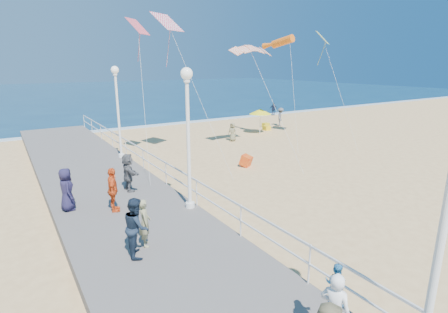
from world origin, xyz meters
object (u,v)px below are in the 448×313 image
beach_walker_c (232,132)px  beach_chair_right (267,128)px  spectator_7 (136,227)px  spectator_5 (128,172)px  spectator_6 (145,223)px  beach_umbrella (260,112)px  toddler_held (336,284)px  beach_walker_a (281,117)px  spectator_4 (67,189)px  beach_chair_left (266,125)px  spectator_3 (113,190)px  lamp_post_near (447,207)px  lamp_post_far (117,103)px  lamp_post_mid (188,125)px  box_kite (246,162)px  beach_walker_b (273,109)px  woman_holding_toddler (334,311)px

beach_walker_c → beach_chair_right: 5.66m
spectator_7 → spectator_5: bearing=-1.3°
spectator_6 → spectator_7: (-0.39, -0.39, 0.13)m
beach_walker_c → beach_umbrella: size_ratio=0.68×
toddler_held → spectator_6: (-1.82, 5.69, -0.53)m
toddler_held → beach_walker_a: (17.57, 21.44, -0.80)m
spectator_4 → beach_chair_left: 22.66m
beach_walker_a → spectator_3: bearing=162.9°
spectator_5 → spectator_6: (-1.10, -5.02, -0.09)m
lamp_post_near → lamp_post_far: 18.00m
beach_walker_a → spectator_6: bearing=169.0°
toddler_held → lamp_post_mid: bearing=-28.0°
spectator_7 → lamp_post_near: bearing=-142.7°
lamp_post_near → spectator_5: bearing=96.6°
toddler_held → box_kite: (6.60, 12.00, -1.39)m
spectator_4 → spectator_6: 4.46m
beach_chair_left → box_kite: bearing=-134.0°
spectator_4 → beach_walker_c: size_ratio=1.15×
spectator_4 → beach_walker_b: bearing=-55.4°
spectator_5 → beach_walker_a: (18.29, 10.73, -0.36)m
woman_holding_toddler → beach_walker_a: woman_holding_toddler is taller
spectator_3 → lamp_post_mid: bearing=-99.3°
spectator_6 → beach_walker_b: spectator_6 is taller
box_kite → spectator_6: bearing=-171.2°
lamp_post_far → beach_chair_left: 16.46m
toddler_held → spectator_4: (-3.37, 9.87, -0.45)m
beach_walker_b → beach_chair_right: 9.66m
spectator_4 → beach_chair_right: bearing=-60.5°
lamp_post_far → spectator_5: size_ratio=3.16×
woman_holding_toddler → beach_walker_b: woman_holding_toddler is taller
woman_holding_toddler → toddler_held: size_ratio=1.88×
spectator_3 → box_kite: (8.51, 3.19, -0.96)m
toddler_held → beach_umbrella: bearing=-57.6°
beach_walker_a → beach_chair_right: size_ratio=3.21×
lamp_post_near → spectator_5: (-1.41, 12.13, -2.42)m
beach_chair_left → spectator_5: bearing=-146.7°
toddler_held → spectator_3: bearing=-10.6°
lamp_post_mid → beach_umbrella: (12.83, 11.89, -1.75)m
beach_walker_c → beach_umbrella: 4.06m
spectator_6 → lamp_post_mid: bearing=-37.7°
spectator_6 → beach_walker_a: spectator_6 is taller
toddler_held → beach_walker_c: bearing=-51.2°
beach_walker_a → beach_chair_left: beach_walker_a is taller
beach_chair_left → beach_walker_a: bearing=-8.4°
spectator_6 → beach_walker_b: 32.00m
spectator_4 → spectator_5: bearing=-72.6°
beach_walker_c → beach_walker_a: bearing=85.0°
lamp_post_near → beach_walker_a: size_ratio=3.01×
lamp_post_near → lamp_post_far: size_ratio=1.00×
spectator_3 → spectator_4: spectator_3 is taller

